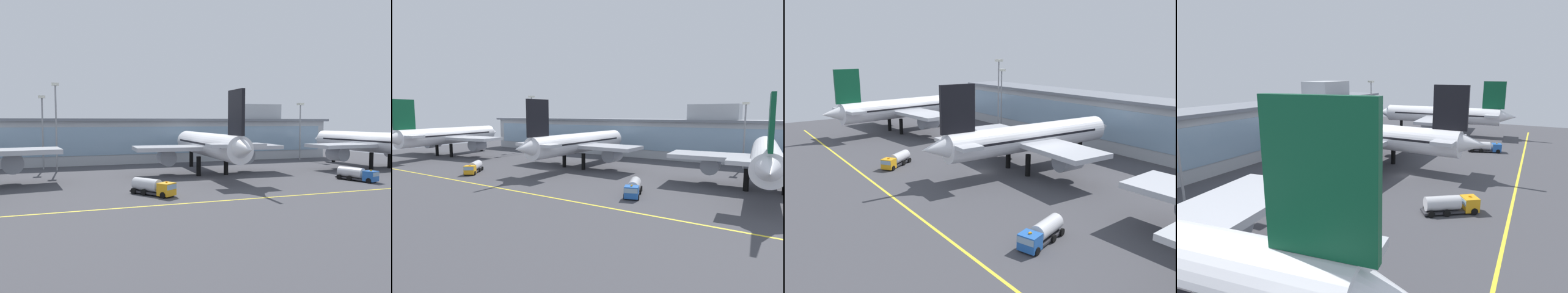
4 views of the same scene
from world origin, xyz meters
TOP-DOWN VIEW (x-y plane):
  - ground_plane at (0.00, 0.00)m, footprint 180.00×180.00m
  - taxiway_centreline_stripe at (0.00, -22.00)m, footprint 144.00×0.50m
  - terminal_building at (1.61, 42.98)m, footprint 121.98×14.00m
  - airliner_near_left at (-51.51, 4.55)m, footprint 43.14×51.89m
  - airliner_near_right at (4.29, 9.44)m, footprint 37.24×50.60m
  - fuel_tanker_truck at (31.21, -12.11)m, footprint 5.20×9.36m
  - baggage_tug_near at (-14.94, -13.59)m, footprint 7.20×8.79m
  - apron_light_mast_west at (-31.64, 28.34)m, footprint 1.80×1.80m
  - apron_light_mast_east at (-35.18, 32.27)m, footprint 1.80×1.80m

SIDE VIEW (x-z plane):
  - ground_plane at x=0.00m, z-range 0.00..0.00m
  - taxiway_centreline_stripe at x=0.00m, z-range 0.00..0.01m
  - fuel_tanker_truck at x=31.21m, z-range 0.06..2.96m
  - baggage_tug_near at x=-14.94m, z-range 0.06..2.96m
  - airliner_near_right at x=4.29m, z-range -2.62..16.95m
  - terminal_building at x=1.61m, z-range -2.11..17.01m
  - airliner_near_left at x=-51.51m, z-range -2.75..17.84m
  - apron_light_mast_east at x=-35.18m, z-range 3.43..23.46m
  - apron_light_mast_west at x=-31.64m, z-range 3.62..26.79m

